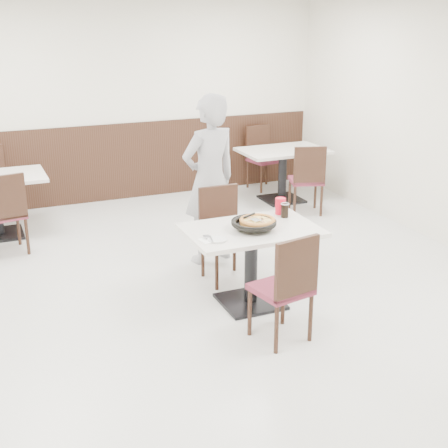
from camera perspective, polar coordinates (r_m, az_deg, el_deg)
name	(u,v)px	position (r m, az deg, el deg)	size (l,w,h in m)	color
floor	(213,292)	(6.16, -1.03, -6.23)	(7.00, 7.00, 0.00)	#B3B3AE
wall_back	(119,102)	(9.00, -9.59, 10.95)	(6.00, 0.04, 2.80)	silver
wainscot_back	(122,162)	(9.13, -9.27, 5.65)	(5.90, 0.03, 1.10)	black
main_table	(251,266)	(5.79, 2.48, -3.89)	(1.20, 0.80, 0.75)	white
chair_near	(281,286)	(5.16, 5.21, -5.69)	(0.42, 0.42, 0.95)	black
chair_far	(226,236)	(6.24, 0.18, -1.12)	(0.42, 0.42, 0.95)	black
trivet	(256,225)	(5.68, 2.93, -0.09)	(0.12, 0.12, 0.04)	black
pizza_pan	(254,225)	(5.60, 2.74, -0.13)	(0.34, 0.34, 0.01)	black
pizza	(258,222)	(5.63, 3.09, 0.17)	(0.32, 0.32, 0.02)	#BD7A36
pizza_server	(256,220)	(5.59, 2.93, 0.39)	(0.07, 0.09, 0.00)	silver
napkin	(209,240)	(5.35, -1.41, -1.49)	(0.14, 0.14, 0.00)	white
side_plate	(217,240)	(5.34, -0.62, -1.43)	(0.17, 0.17, 0.01)	silver
fork	(211,239)	(5.33, -1.17, -1.37)	(0.01, 0.16, 0.00)	silver
cola_glass	(285,211)	(5.95, 5.58, 1.21)	(0.07, 0.07, 0.13)	black
red_cup	(280,206)	(6.04, 5.17, 1.65)	(0.10, 0.10, 0.16)	red
diner_person	(210,180)	(6.63, -1.31, 4.05)	(0.66, 0.44, 1.82)	#A6A5AB
bg_chair_left_near	(4,213)	(7.38, -19.47, 0.98)	(0.42, 0.42, 0.95)	black
bg_table_right	(282,175)	(9.00, 5.35, 4.47)	(1.20, 0.80, 0.75)	white
bg_chair_right_near	(306,179)	(8.45, 7.51, 4.13)	(0.42, 0.42, 0.95)	black
bg_chair_right_far	(264,158)	(9.56, 3.71, 6.00)	(0.42, 0.42, 0.95)	black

